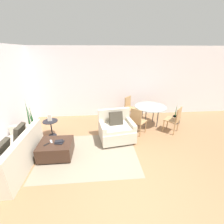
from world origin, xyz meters
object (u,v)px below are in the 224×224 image
Objects in this scene: couch at (14,156)px; book_stack at (59,142)px; dining_table at (150,108)px; potted_plant_small at (176,118)px; dining_chair_far_left at (130,106)px; dining_chair_near_left at (137,120)px; side_table at (51,125)px; tv_remote_secondary at (51,141)px; armchair at (116,129)px; dining_chair_near_right at (175,118)px; tv_remote_primary at (47,144)px; picture_frame at (50,118)px; ottoman at (56,149)px; potted_plant at (33,130)px.

couch is 7.71× the size of book_stack.
dining_table is 1.46× the size of potted_plant_small.
book_stack is 0.26× the size of dining_chair_far_left.
book_stack is 2.43m from dining_chair_near_left.
book_stack is 3.14m from dining_chair_far_left.
potted_plant_small is at bearing 21.94° from dining_chair_near_left.
side_table is at bearing 71.46° from couch.
couch is 3.39× the size of side_table.
tv_remote_secondary is (0.76, 0.38, 0.12)m from couch.
armchair is 1.98m from dining_chair_near_right.
book_stack is 4.28m from potted_plant_small.
side_table is (-0.22, 1.13, -0.04)m from tv_remote_primary.
book_stack is 1.20m from picture_frame.
ottoman is 1.54× the size of side_table.
tv_remote_secondary is 1.07m from picture_frame.
potted_plant_small is (5.01, 0.59, -0.06)m from potted_plant.
book_stack is at bearing 17.84° from couch.
armchair is 1.64m from dining_table.
tv_remote_secondary is 0.18× the size of dining_chair_near_right.
dining_chair_far_left is at bearing 22.26° from side_table.
couch is 1.99× the size of dining_chair_near_left.
ottoman is at bearing -69.03° from side_table.
potted_plant is 1.11× the size of dining_table.
potted_plant is 2.37× the size of side_table.
ottoman is 3.22m from dining_chair_far_left.
tv_remote_secondary is 0.13× the size of potted_plant.
tv_remote_primary is 3.39m from dining_chair_far_left.
ottoman is 1.41m from potted_plant.
couch is at bearing -153.85° from dining_table.
dining_chair_near_right is at bearing -1.76° from picture_frame.
couch is 1.62× the size of armchair.
dining_chair_far_left reaches higher than couch.
tv_remote_secondary reaches higher than ottoman.
side_table is 2.98m from dining_chair_far_left.
picture_frame is at bearing 106.36° from tv_remote_secondary.
tv_remote_primary is 1.15m from side_table.
couch is 0.86m from tv_remote_secondary.
dining_chair_near_left is (2.35, 0.93, 0.29)m from ottoman.
side_table is (-0.41, 1.06, 0.15)m from ottoman.
couch is 4.29m from dining_table.
armchair is 2.61m from potted_plant_small.
tv_remote_primary is 0.12× the size of dining_table.
picture_frame is 4.51m from potted_plant_small.
armchair is at bearing -114.87° from dining_chair_far_left.
tv_remote_secondary is at bearing -139.08° from dining_chair_far_left.
picture_frame is 0.23× the size of dining_chair_near_left.
dining_chair_far_left is at bearing 135.00° from dining_chair_near_right.
dining_chair_near_right reaches higher than tv_remote_secondary.
dining_chair_near_left is 1.25m from dining_chair_near_right.
potted_plant is 6.12× the size of picture_frame.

